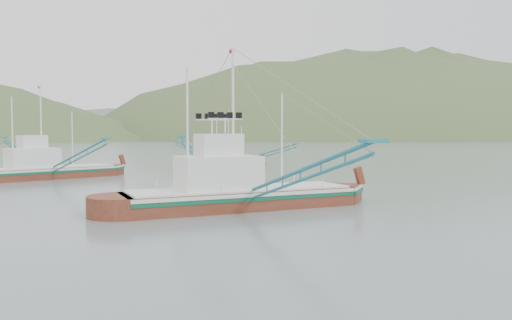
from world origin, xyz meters
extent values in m
plane|color=slate|center=(0.00, 0.00, 0.00)|extent=(1200.00, 1200.00, 0.00)
cube|color=#5C2413|center=(-2.18, 1.56, 0.22)|extent=(17.23, 7.65, 2.22)
cube|color=silver|center=(-2.18, 1.56, 1.17)|extent=(16.92, 7.67, 0.24)
cube|color=#0B5335|center=(-2.18, 1.56, 0.89)|extent=(16.92, 7.70, 0.24)
cube|color=silver|center=(-2.18, 1.56, 1.39)|extent=(16.37, 7.27, 0.13)
cube|color=silver|center=(-3.81, 1.23, 2.56)|extent=(6.15, 4.59, 2.45)
cube|color=silver|center=(-3.81, 1.23, 4.56)|extent=(3.32, 2.97, 1.56)
cylinder|color=white|center=(-2.72, 1.45, 6.34)|extent=(0.18, 0.18, 10.01)
cylinder|color=white|center=(-5.99, 0.79, 5.59)|extent=(0.16, 0.16, 8.51)
cylinder|color=white|center=(1.09, 2.22, 4.84)|extent=(0.13, 0.13, 7.00)
cube|color=#5C2413|center=(-20.02, 29.92, 0.22)|extent=(16.00, 12.13, 2.15)
cube|color=silver|center=(-20.02, 29.92, 1.13)|extent=(15.77, 12.03, 0.24)
cube|color=#0B5335|center=(-20.02, 29.92, 0.86)|extent=(15.78, 12.05, 0.24)
cube|color=silver|center=(-20.02, 29.92, 1.34)|extent=(15.20, 11.52, 0.13)
cube|color=silver|center=(-21.39, 29.07, 2.47)|extent=(6.39, 5.75, 2.37)
cube|color=silver|center=(-21.39, 29.07, 4.41)|extent=(3.62, 3.48, 1.51)
cylinder|color=white|center=(-20.47, 29.64, 6.13)|extent=(0.17, 0.17, 9.68)
cylinder|color=white|center=(-23.22, 27.95, 5.41)|extent=(0.15, 0.15, 8.23)
cylinder|color=white|center=(-17.27, 31.61, 4.68)|extent=(0.13, 0.13, 6.78)
cube|color=#5C2413|center=(4.18, 41.08, 0.18)|extent=(12.38, 11.06, 1.75)
cube|color=silver|center=(4.18, 41.08, 0.92)|extent=(12.23, 10.95, 0.19)
cube|color=#0B5335|center=(4.18, 41.08, 0.70)|extent=(12.24, 10.96, 0.19)
cube|color=silver|center=(4.18, 41.08, 1.10)|extent=(11.77, 10.51, 0.11)
cube|color=silver|center=(3.16, 40.25, 2.02)|extent=(5.17, 4.95, 1.93)
cube|color=silver|center=(3.16, 40.25, 3.59)|extent=(2.99, 2.94, 1.23)
cylinder|color=white|center=(3.84, 40.81, 5.00)|extent=(0.14, 0.14, 7.89)
cylinder|color=white|center=(1.81, 39.14, 4.41)|extent=(0.12, 0.12, 6.71)
cylinder|color=white|center=(6.21, 42.75, 3.81)|extent=(0.11, 0.11, 5.52)
ellipsoid|color=#455A2E|center=(240.00, 430.00, 0.00)|extent=(684.00, 432.00, 306.00)
ellipsoid|color=slate|center=(30.00, 560.00, 0.00)|extent=(960.00, 400.00, 240.00)
camera|label=1|loc=(-9.14, -33.29, 5.33)|focal=35.00mm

